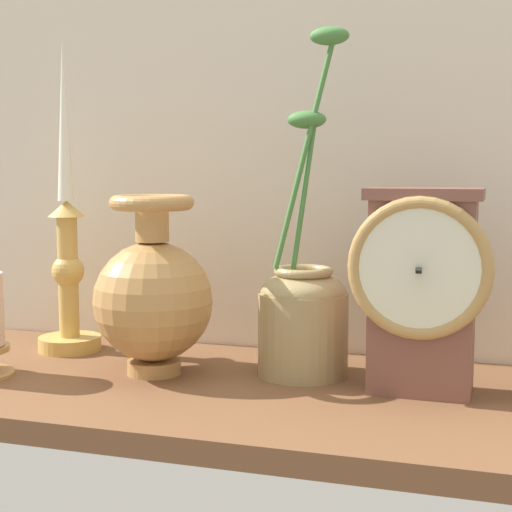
% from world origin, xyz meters
% --- Properties ---
extents(ground_plane, '(1.00, 0.36, 0.02)m').
position_xyz_m(ground_plane, '(0.00, 0.00, -0.01)').
color(ground_plane, brown).
extents(back_wall, '(1.20, 0.02, 0.65)m').
position_xyz_m(back_wall, '(0.00, 0.18, 0.33)').
color(back_wall, beige).
rests_on(back_wall, ground_plane).
extents(mantel_clock, '(0.14, 0.10, 0.21)m').
position_xyz_m(mantel_clock, '(0.13, 0.02, 0.11)').
color(mantel_clock, brown).
rests_on(mantel_clock, ground_plane).
extents(candlestick_tall_left, '(0.08, 0.08, 0.39)m').
position_xyz_m(candlestick_tall_left, '(-0.31, 0.08, 0.12)').
color(candlestick_tall_left, tan).
rests_on(candlestick_tall_left, ground_plane).
extents(brass_vase_bulbous, '(0.13, 0.13, 0.20)m').
position_xyz_m(brass_vase_bulbous, '(-0.16, 0.01, 0.09)').
color(brass_vase_bulbous, '#B7864B').
rests_on(brass_vase_bulbous, ground_plane).
extents(brass_vase_jar, '(0.10, 0.10, 0.39)m').
position_xyz_m(brass_vase_jar, '(-0.00, 0.06, 0.07)').
color(brass_vase_jar, '#9E895A').
rests_on(brass_vase_jar, ground_plane).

